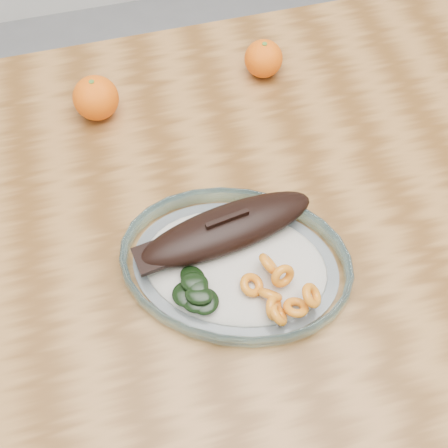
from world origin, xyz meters
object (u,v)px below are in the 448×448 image
at_px(orange_left, 96,98).
at_px(orange_right, 263,59).
at_px(plated_meal, 235,261).
at_px(dining_table, 249,239).

distance_m(orange_left, orange_right, 0.28).
height_order(plated_meal, orange_right, plated_meal).
relative_size(orange_left, orange_right, 1.13).
height_order(dining_table, orange_right, orange_right).
xyz_separation_m(plated_meal, orange_left, (-0.14, 0.32, 0.02)).
bearing_deg(orange_left, dining_table, -50.81).
bearing_deg(plated_meal, dining_table, 85.65).
bearing_deg(orange_right, orange_left, -175.39).
bearing_deg(plated_meal, orange_left, 137.84).
distance_m(plated_meal, orange_right, 0.37).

